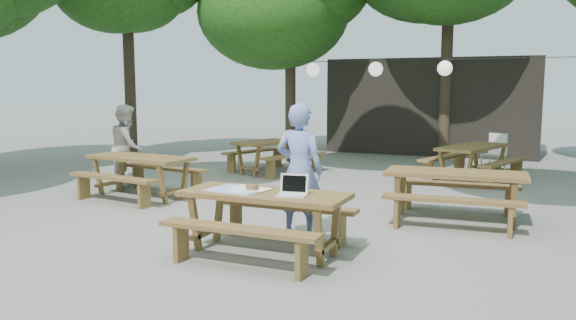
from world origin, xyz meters
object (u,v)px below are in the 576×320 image
(woman, at_px, (299,170))
(plastic_chair, at_px, (493,161))
(picnic_table_nw, at_px, (141,176))
(second_person, at_px, (127,146))
(main_picnic_table, at_px, (264,222))

(woman, bearing_deg, plastic_chair, -106.31)
(picnic_table_nw, height_order, second_person, second_person)
(woman, distance_m, plastic_chair, 7.33)
(plastic_chair, bearing_deg, main_picnic_table, -81.56)
(second_person, xyz_separation_m, plastic_chair, (6.52, 5.03, -0.56))
(main_picnic_table, xyz_separation_m, woman, (0.07, 0.93, 0.50))
(woman, xyz_separation_m, second_person, (-4.52, 1.99, -0.07))
(main_picnic_table, relative_size, picnic_table_nw, 0.95)
(second_person, bearing_deg, picnic_table_nw, -159.93)
(second_person, bearing_deg, plastic_chair, -82.95)
(woman, distance_m, second_person, 4.93)
(main_picnic_table, xyz_separation_m, picnic_table_nw, (-3.57, 2.20, 0.00))
(woman, xyz_separation_m, plastic_chair, (2.00, 7.02, -0.63))
(second_person, relative_size, plastic_chair, 1.83)
(main_picnic_table, bearing_deg, second_person, 146.77)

